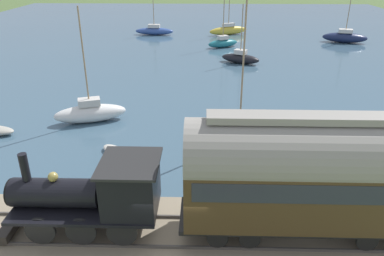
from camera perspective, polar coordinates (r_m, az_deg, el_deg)
name	(u,v)px	position (r m, az deg, el deg)	size (l,w,h in m)	color
ground_plane	(174,243)	(14.98, -2.79, -17.07)	(200.00, 200.00, 0.00)	#516B38
harbor_water	(196,35)	(54.73, 0.60, 14.01)	(80.00, 80.00, 0.01)	#426075
rail_embankment	(174,237)	(14.87, -2.79, -16.26)	(4.58, 56.00, 0.58)	gray
steam_locomotive	(100,192)	(14.09, -13.90, -9.40)	(2.32, 5.88, 3.16)	black
passenger_coach	(310,172)	(13.62, 17.55, -6.43)	(2.44, 9.03, 4.76)	black
sailboat_white	(90,112)	(25.56, -15.23, 2.33)	(2.72, 4.83, 7.39)	white
sailboat_yellow	(228,30)	(54.92, 5.56, 14.67)	(3.31, 5.76, 9.44)	gold
sailboat_blue	(154,31)	(54.92, -5.77, 14.54)	(1.73, 5.48, 5.96)	#335199
sailboat_brown	(239,131)	(22.09, 7.23, -0.43)	(2.36, 3.62, 9.32)	brown
sailboat_navy	(345,37)	(53.14, 22.24, 12.69)	(3.19, 5.75, 6.26)	#192347
sailboat_black	(240,58)	(39.57, 7.37, 10.56)	(2.99, 4.23, 5.88)	black
sailboat_teal	(223,42)	(46.79, 4.72, 12.87)	(3.03, 4.11, 7.99)	#1E707A
rowboat_near_shore	(115,151)	(21.19, -11.64, -3.48)	(2.00, 2.02, 0.34)	beige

